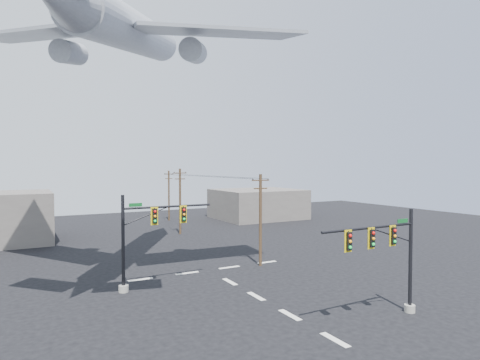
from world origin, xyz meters
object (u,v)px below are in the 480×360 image
utility_pole_a (260,218)px  utility_pole_b (180,200)px  signal_mast_near (391,256)px  airliner (131,32)px  signal_mast_far (144,238)px  utility_pole_c (169,194)px

utility_pole_a → utility_pole_b: utility_pole_b is taller
signal_mast_near → airliner: airliner is taller
signal_mast_near → utility_pole_a: utility_pole_a is taller
signal_mast_near → utility_pole_a: (-0.23, 14.44, 0.67)m
signal_mast_far → airliner: 16.40m
signal_mast_far → utility_pole_b: 24.00m
signal_mast_near → utility_pole_c: (2.36, 47.70, 0.66)m
utility_pole_b → utility_pole_c: bearing=82.0°
signal_mast_near → signal_mast_far: bearing=132.1°
signal_mast_far → signal_mast_near: bearing=-47.9°
utility_pole_a → utility_pole_c: utility_pole_a is taller
signal_mast_near → utility_pole_b: (-0.69, 34.10, 0.88)m
signal_mast_near → utility_pole_c: size_ratio=0.89×
signal_mast_far → utility_pole_b: bearing=63.4°
signal_mast_far → airliner: (0.10, 3.54, 16.01)m
signal_mast_near → airliner: (-11.32, 16.18, 16.10)m
utility_pole_a → signal_mast_far: bearing=-162.9°
signal_mast_far → airliner: size_ratio=0.27×
signal_mast_near → signal_mast_far: 17.04m
utility_pole_b → utility_pole_a: bearing=-84.0°
utility_pole_b → airliner: bearing=-116.1°
utility_pole_a → utility_pole_b: 19.66m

